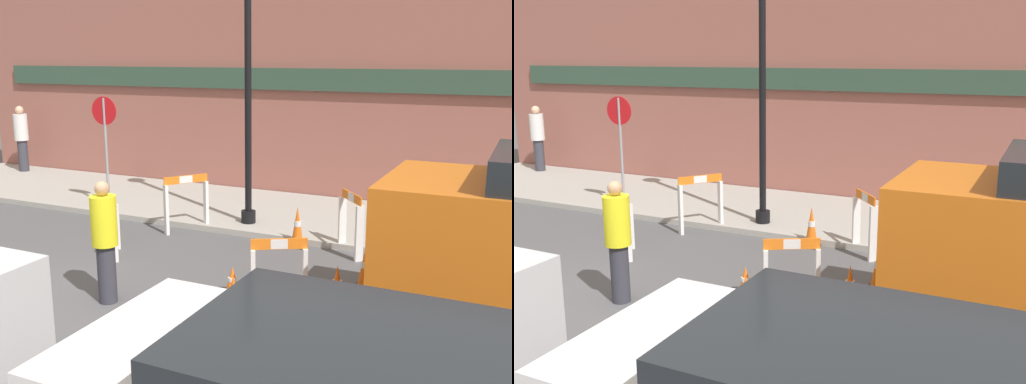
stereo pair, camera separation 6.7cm
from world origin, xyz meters
TOP-DOWN VIEW (x-y plane):
  - ground_plane at (0.00, 0.00)m, footprint 60.00×60.00m
  - sidewalk_slab at (0.00, 6.19)m, footprint 18.00×3.38m
  - storefront_facade at (0.00, 7.95)m, footprint 18.00×0.22m
  - streetlamp_post at (0.78, 5.07)m, footprint 0.44×0.44m
  - stop_sign at (-2.55, 4.96)m, footprint 0.60×0.06m
  - barricade_0 at (-0.54, 2.62)m, footprint 0.53×0.68m
  - barricade_1 at (2.80, 1.88)m, footprint 0.73×0.49m
  - barricade_2 at (3.06, 4.35)m, footprint 0.59×0.64m
  - barricade_3 at (-0.19, 4.35)m, footprint 0.63×0.79m
  - traffic_cone_0 at (2.08, 4.40)m, footprint 0.30×0.30m
  - traffic_cone_1 at (3.54, 2.14)m, footprint 0.30×0.30m
  - traffic_cone_2 at (2.10, 1.86)m, footprint 0.30×0.30m
  - traffic_cone_3 at (3.71, 2.92)m, footprint 0.30×0.30m
  - traffic_cone_4 at (2.42, 1.26)m, footprint 0.30×0.30m
  - person_worker at (0.61, 0.98)m, footprint 0.44×0.44m
  - person_pedestrian at (-7.38, 7.20)m, footprint 0.47×0.47m

SIDE VIEW (x-z plane):
  - ground_plane at x=0.00m, z-range 0.00..0.00m
  - sidewalk_slab at x=0.00m, z-range 0.00..0.11m
  - traffic_cone_2 at x=2.10m, z-range -0.01..0.44m
  - traffic_cone_4 at x=2.42m, z-range -0.01..0.59m
  - traffic_cone_1 at x=3.54m, z-range -0.01..0.60m
  - traffic_cone_3 at x=3.71m, z-range -0.01..0.65m
  - traffic_cone_0 at x=2.08m, z-range -0.01..0.73m
  - barricade_1 at x=2.80m, z-range 0.03..0.98m
  - barricade_0 at x=-0.54m, z-range 0.03..0.99m
  - barricade_2 at x=3.06m, z-range 0.03..1.12m
  - barricade_3 at x=-0.19m, z-range 0.05..1.16m
  - person_worker at x=0.61m, z-range 0.06..1.77m
  - person_pedestrian at x=-7.38m, z-range 0.18..2.03m
  - stop_sign at x=-2.55m, z-range 0.52..2.89m
  - storefront_facade at x=0.00m, z-range 0.00..5.50m
  - streetlamp_post at x=0.78m, z-range 0.93..6.96m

